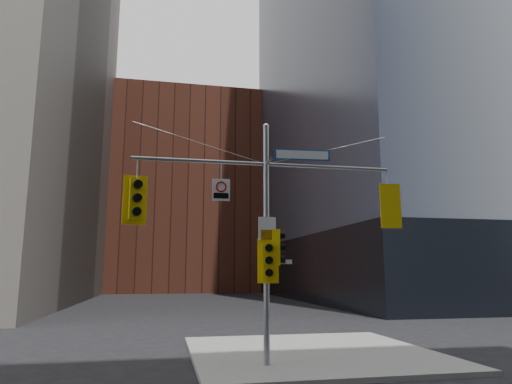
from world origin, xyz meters
name	(u,v)px	position (x,y,z in m)	size (l,w,h in m)	color
sidewalk_corner	(312,353)	(2.00, 4.00, 0.07)	(8.00, 8.00, 0.15)	gray
podium_ne	(462,269)	(28.00, 32.00, 3.00)	(36.40, 36.40, 6.00)	black
brick_midrise	(184,196)	(0.00, 58.00, 14.00)	(26.00, 20.00, 28.00)	brown
signal_assembly	(266,216)	(0.00, 1.99, 4.42)	(8.00, 0.80, 7.30)	#909398
traffic_light_west_arm	(136,199)	(-3.81, 2.01, 4.80)	(0.68, 0.62, 1.43)	yellow
traffic_light_east_arm	(388,207)	(3.99, 1.99, 4.80)	(0.67, 0.55, 1.41)	yellow
traffic_light_pole_side	(277,247)	(0.32, 1.99, 3.47)	(0.44, 0.37, 1.07)	yellow
traffic_light_pole_front	(269,260)	(0.00, 1.73, 3.08)	(0.62, 0.54, 1.30)	yellow
street_sign_blade	(302,155)	(1.16, 2.00, 6.35)	(1.75, 0.20, 0.34)	#0F4092
regulatory_sign_arm	(221,189)	(-1.37, 1.97, 5.17)	(0.53, 0.06, 0.66)	silver
regulatory_sign_pole	(267,229)	(0.00, 1.88, 4.00)	(0.53, 0.04, 0.69)	silver
street_blade_ew	(281,262)	(0.45, 2.00, 3.05)	(0.67, 0.06, 0.13)	silver
street_blade_ns	(263,266)	(0.00, 2.45, 2.93)	(0.12, 0.82, 0.16)	#145926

